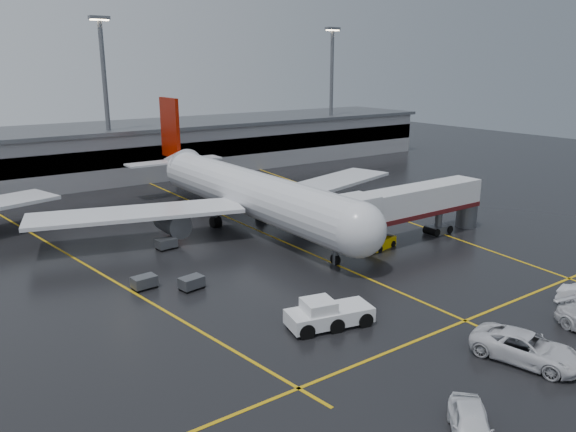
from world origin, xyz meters
TOP-DOWN VIEW (x-y plane):
  - ground at (0.00, 0.00)m, footprint 220.00×220.00m
  - apron_line_centre at (0.00, 0.00)m, footprint 0.25×90.00m
  - apron_line_stop at (0.00, -22.00)m, footprint 60.00×0.25m
  - apron_line_left at (-20.00, 10.00)m, footprint 9.99×69.35m
  - apron_line_right at (18.00, 10.00)m, footprint 7.57×69.64m
  - terminal at (0.00, 47.93)m, footprint 122.00×19.00m
  - light_mast_mid at (-5.00, 42.00)m, footprint 3.00×1.20m
  - light_mast_right at (40.00, 42.00)m, footprint 3.00×1.20m
  - main_airliner at (0.00, 9.70)m, footprint 48.80×45.60m
  - jet_bridge at (11.87, -6.00)m, footprint 19.90×3.40m
  - pushback_tractor at (-8.96, -16.67)m, footprint 6.70×3.94m
  - belt_loader at (7.10, -5.94)m, footprint 3.71×2.17m
  - service_van_a at (-1.71, -27.95)m, footprint 4.75×7.38m
  - service_van_d at (-11.14, -30.80)m, footprint 4.89×4.89m
  - baggage_cart_a at (-13.93, -4.61)m, footprint 2.19×1.62m
  - baggage_cart_b at (-17.15, -2.13)m, footprint 2.10×1.46m
  - baggage_cart_c at (-11.29, 6.65)m, footprint 2.11×1.48m

SIDE VIEW (x-z plane):
  - ground at x=0.00m, z-range 0.00..0.00m
  - apron_line_centre at x=0.00m, z-range 0.00..0.02m
  - apron_line_stop at x=0.00m, z-range 0.00..0.02m
  - apron_line_left at x=-20.00m, z-range 0.00..0.02m
  - apron_line_right at x=18.00m, z-range 0.00..0.02m
  - belt_loader at x=7.10m, z-range -0.56..1.66m
  - baggage_cart_a at x=-13.93m, z-range 0.07..1.19m
  - baggage_cart_b at x=-17.15m, z-range 0.07..1.19m
  - baggage_cart_c at x=-11.29m, z-range 0.07..1.19m
  - service_van_d at x=-11.14m, z-range 0.00..1.68m
  - pushback_tractor at x=-8.96m, z-range -0.23..2.02m
  - service_van_a at x=-1.71m, z-range 0.00..1.89m
  - jet_bridge at x=11.87m, z-range 0.91..6.96m
  - main_airliner at x=0.00m, z-range -2.84..11.26m
  - terminal at x=0.00m, z-range 0.02..8.62m
  - light_mast_mid at x=-5.00m, z-range 1.75..27.20m
  - light_mast_right at x=40.00m, z-range 1.75..27.20m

